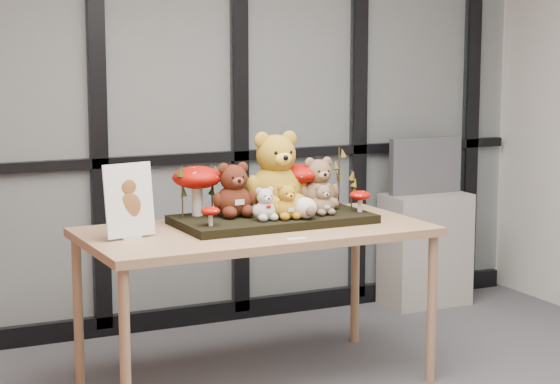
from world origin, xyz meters
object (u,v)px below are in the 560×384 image
bear_white_bow (265,202)px  cabinet (425,249)px  bear_pooh_yellow (276,167)px  bear_beige_small (323,198)px  mushroom_front_left (211,215)px  mushroom_front_right (360,200)px  monitor (425,166)px  plush_cream_hedgehog (305,207)px  mushroom_back_right (300,184)px  diorama_tray (273,219)px  bear_tan_back (318,180)px  mushroom_back_left (197,188)px  display_table (255,240)px  bear_small_yellow (287,199)px  bear_brown_medium (233,187)px  sign_holder (129,203)px

bear_white_bow → cabinet: size_ratio=0.25×
bear_pooh_yellow → bear_beige_small: 0.32m
cabinet → mushroom_front_left: bearing=-152.2°
mushroom_front_right → monitor: monitor is taller
plush_cream_hedgehog → mushroom_front_right: size_ratio=0.97×
bear_pooh_yellow → bear_beige_small: (0.16, -0.23, -0.14)m
mushroom_back_right → cabinet: 1.62m
diorama_tray → bear_pooh_yellow: bear_pooh_yellow is taller
mushroom_front_left → monitor: bearing=28.2°
bear_tan_back → bear_white_bow: bearing=-154.6°
bear_beige_small → mushroom_back_left: 0.66m
bear_tan_back → mushroom_front_right: bearing=-53.9°
mushroom_front_left → cabinet: (1.94, 1.02, -0.54)m
mushroom_front_right → mushroom_back_right: bearing=132.2°
display_table → mushroom_back_right: size_ratio=6.72×
mushroom_back_right → mushroom_back_left: bearing=179.1°
bear_small_yellow → mushroom_back_right: size_ratio=0.76×
bear_tan_back → mushroom_front_right: (0.15, -0.20, -0.09)m
mushroom_front_left → monitor: 2.20m
bear_brown_medium → mushroom_back_right: (0.43, 0.09, -0.02)m
monitor → mushroom_front_left: bearing=-151.8°
mushroom_front_right → bear_beige_small: bearing=178.3°
bear_pooh_yellow → bear_brown_medium: size_ratio=1.51×
mushroom_front_right → diorama_tray: bearing=167.4°
bear_pooh_yellow → mushroom_back_right: size_ratio=1.77×
bear_small_yellow → mushroom_front_right: (0.44, 0.02, -0.04)m
bear_tan_back → mushroom_front_left: bear_tan_back is taller
sign_holder → display_table: bearing=-12.3°
mushroom_back_right → monitor: size_ratio=0.50×
bear_brown_medium → bear_beige_small: bear_brown_medium is taller
display_table → bear_white_bow: bear_white_bow is taller
bear_brown_medium → bear_white_bow: 0.21m
display_table → monitor: size_ratio=3.34×
bear_pooh_yellow → sign_holder: bearing=-168.3°
bear_white_bow → bear_tan_back: bearing=25.4°
display_table → bear_small_yellow: 0.26m
bear_brown_medium → bear_small_yellow: (0.21, -0.19, -0.05)m
bear_beige_small → cabinet: bearing=36.0°
diorama_tray → mushroom_back_right: (0.23, 0.15, 0.15)m
mushroom_front_left → mushroom_front_right: size_ratio=0.84×
display_table → cabinet: size_ratio=2.36×
bear_brown_medium → sign_holder: sign_holder is taller
bear_brown_medium → bear_beige_small: 0.47m
display_table → diorama_tray: size_ratio=1.76×
mushroom_front_right → monitor: bearing=43.0°
display_table → plush_cream_hedgehog: plush_cream_hedgehog is taller
display_table → bear_beige_small: size_ratio=9.91×
mushroom_back_left → bear_small_yellow: bearing=-37.5°
mushroom_front_left → sign_holder: size_ratio=0.29×
mushroom_back_left → mushroom_back_right: bearing=-0.9°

